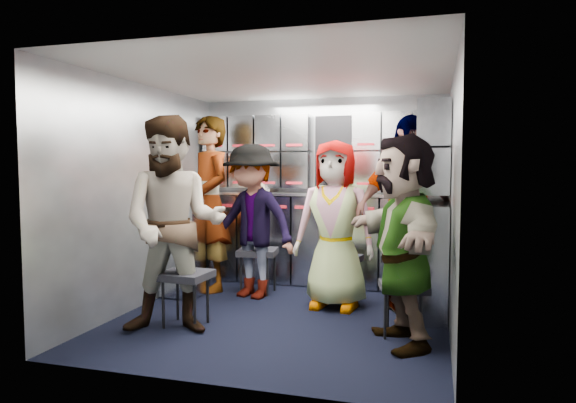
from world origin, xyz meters
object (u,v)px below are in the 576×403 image
(jump_seat_center, at_px, (338,261))
(attendant_standing, at_px, (209,203))
(attendant_arc_b, at_px, (252,221))
(attendant_arc_e, at_px, (403,240))
(jump_seat_near_left, at_px, (186,278))
(jump_seat_mid_left, at_px, (258,254))
(attendant_arc_d, at_px, (407,213))
(jump_seat_mid_right, at_px, (407,260))
(jump_seat_near_right, at_px, (404,289))
(attendant_arc_a, at_px, (174,225))
(attendant_arc_c, at_px, (335,224))

(jump_seat_center, height_order, attendant_standing, attendant_standing)
(attendant_arc_b, distance_m, attendant_arc_e, 1.84)
(jump_seat_near_left, relative_size, jump_seat_center, 0.99)
(jump_seat_mid_left, relative_size, attendant_arc_d, 0.26)
(attendant_arc_d, bearing_deg, jump_seat_mid_right, 52.49)
(jump_seat_near_left, height_order, attendant_standing, attendant_standing)
(attendant_arc_d, bearing_deg, jump_seat_near_right, -125.56)
(attendant_arc_b, xyz_separation_m, attendant_arc_d, (1.53, -0.02, 0.13))
(attendant_arc_b, relative_size, attendant_arc_e, 0.98)
(jump_seat_mid_right, height_order, attendant_arc_b, attendant_arc_b)
(jump_seat_near_right, relative_size, attendant_arc_d, 0.23)
(jump_seat_mid_left, distance_m, attendant_arc_a, 1.49)
(attendant_arc_c, distance_m, attendant_arc_d, 0.67)
(jump_seat_near_right, distance_m, attendant_arc_b, 1.80)
(attendant_arc_a, bearing_deg, attendant_standing, 87.26)
(jump_seat_mid_left, relative_size, attendant_arc_e, 0.29)
(attendant_standing, bearing_deg, jump_seat_mid_right, 40.54)
(attendant_standing, distance_m, attendant_arc_b, 0.59)
(jump_seat_near_left, xyz_separation_m, attendant_arc_e, (1.76, 0.05, 0.38))
(jump_seat_near_right, bearing_deg, attendant_arc_e, -90.00)
(jump_seat_near_right, bearing_deg, attendant_arc_a, -166.92)
(jump_seat_center, xyz_separation_m, attendant_arc_a, (-1.09, -1.25, 0.46))
(jump_seat_near_left, bearing_deg, attendant_arc_e, 1.59)
(jump_seat_near_right, bearing_deg, jump_seat_center, 128.45)
(jump_seat_center, relative_size, attendant_standing, 0.25)
(jump_seat_center, relative_size, attendant_arc_c, 0.29)
(jump_seat_near_right, xyz_separation_m, attendant_standing, (-2.10, 0.98, 0.56))
(attendant_arc_a, height_order, attendant_arc_c, attendant_arc_a)
(attendant_arc_a, bearing_deg, attendant_arc_c, 28.11)
(jump_seat_near_left, relative_size, jump_seat_mid_right, 0.95)
(jump_seat_near_left, relative_size, jump_seat_near_right, 1.08)
(jump_seat_mid_left, distance_m, attendant_arc_d, 1.62)
(attendant_arc_e, bearing_deg, jump_seat_center, -169.69)
(attendant_standing, height_order, attendant_arc_e, attendant_standing)
(jump_seat_near_right, bearing_deg, attendant_arc_c, 135.24)
(jump_seat_mid_right, distance_m, attendant_arc_e, 1.21)
(jump_seat_center, relative_size, attendant_arc_a, 0.27)
(jump_seat_center, distance_m, attendant_standing, 1.53)
(jump_seat_mid_left, bearing_deg, jump_seat_near_right, -32.56)
(attendant_arc_c, bearing_deg, jump_seat_mid_right, 29.65)
(jump_seat_mid_left, height_order, attendant_arc_e, attendant_arc_e)
(jump_seat_near_right, xyz_separation_m, attendant_arc_e, (0.00, -0.18, 0.42))
(attendant_arc_e, bearing_deg, attendant_arc_d, 158.69)
(attendant_arc_c, distance_m, attendant_arc_e, 1.08)
(jump_seat_near_right, distance_m, attendant_arc_c, 1.03)
(jump_seat_near_right, xyz_separation_m, attendant_arc_d, (-0.03, 0.79, 0.53))
(jump_seat_mid_right, xyz_separation_m, jump_seat_near_right, (0.03, -0.97, -0.06))
(jump_seat_near_left, relative_size, attendant_arc_d, 0.25)
(jump_seat_mid_right, height_order, attendant_arc_a, attendant_arc_a)
(attendant_arc_a, distance_m, attendant_arc_b, 1.24)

